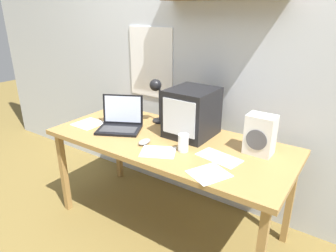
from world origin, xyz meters
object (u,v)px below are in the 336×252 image
printed_handout (158,152)px  computer_mouse (144,142)px  corner_desk (168,146)px  desk_lamp (157,94)px  loose_paper_near_monitor (219,158)px  juice_glass (183,144)px  space_heater (260,135)px  open_notebook (89,124)px  loose_paper_near_laptop (209,174)px  laptop (121,121)px  crt_monitor (192,112)px

printed_handout → computer_mouse: bearing=162.1°
corner_desk → desk_lamp: 0.45m
loose_paper_near_monitor → juice_glass: bearing=-170.1°
space_heater → computer_mouse: 0.76m
corner_desk → open_notebook: 0.71m
space_heater → loose_paper_near_laptop: 0.45m
space_heater → computer_mouse: space_heater is taller
laptop → loose_paper_near_laptop: size_ratio=1.51×
loose_paper_near_monitor → loose_paper_near_laptop: (0.04, -0.21, 0.00)m
crt_monitor → open_notebook: (-0.79, -0.28, -0.17)m
crt_monitor → desk_lamp: size_ratio=0.98×
printed_handout → loose_paper_near_monitor: bearing=22.3°
printed_handout → loose_paper_near_monitor: same height
crt_monitor → printed_handout: (-0.03, -0.37, -0.17)m
crt_monitor → loose_paper_near_monitor: 0.43m
space_heater → printed_handout: 0.65m
corner_desk → loose_paper_near_monitor: loose_paper_near_monitor is taller
crt_monitor → computer_mouse: (-0.18, -0.32, -0.16)m
corner_desk → laptop: (-0.42, -0.03, 0.12)m
printed_handout → loose_paper_near_monitor: (0.36, 0.15, 0.00)m
crt_monitor → desk_lamp: bearing=172.8°
crt_monitor → juice_glass: 0.31m
open_notebook → space_heater: bearing=11.0°
corner_desk → juice_glass: bearing=-28.2°
crt_monitor → juice_glass: crt_monitor is taller
laptop → open_notebook: bearing=169.2°
space_heater → crt_monitor: bearing=178.7°
crt_monitor → loose_paper_near_monitor: bearing=-33.5°
corner_desk → desk_lamp: bearing=139.7°
corner_desk → crt_monitor: size_ratio=4.90×
laptop → printed_handout: 0.52m
crt_monitor → laptop: crt_monitor is taller
desk_lamp → loose_paper_near_laptop: 0.90m
open_notebook → loose_paper_near_laptop: same height
laptop → loose_paper_near_monitor: 0.85m
corner_desk → space_heater: (0.60, 0.14, 0.19)m
juice_glass → space_heater: size_ratio=0.45×
corner_desk → computer_mouse: bearing=-118.9°
corner_desk → desk_lamp: size_ratio=4.80×
crt_monitor → loose_paper_near_monitor: size_ratio=1.21×
laptop → loose_paper_near_monitor: (0.84, -0.03, -0.06)m
desk_lamp → crt_monitor: bearing=-9.6°
crt_monitor → juice_glass: bearing=-69.6°
laptop → juice_glass: bearing=-33.5°
corner_desk → open_notebook: bearing=-171.0°
loose_paper_near_monitor → loose_paper_near_laptop: bearing=-79.6°
corner_desk → space_heater: bearing=13.3°
crt_monitor → juice_glass: size_ratio=3.08×
desk_lamp → juice_glass: bearing=-37.1°
crt_monitor → desk_lamp: (-0.35, 0.05, 0.07)m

